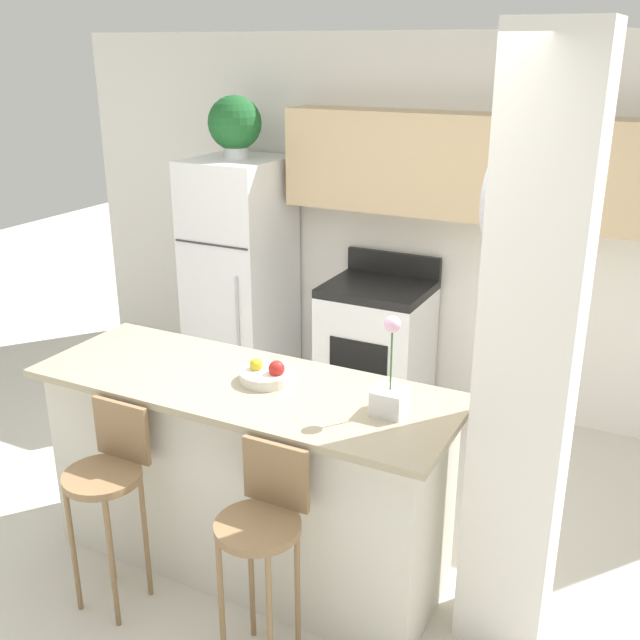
{
  "coord_description": "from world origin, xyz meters",
  "views": [
    {
      "loc": [
        1.75,
        -2.64,
        2.46
      ],
      "look_at": [
        0.0,
        0.78,
        1.04
      ],
      "focal_mm": 42.0,
      "sensor_mm": 36.0,
      "label": 1
    }
  ],
  "objects_px": {
    "bar_stool_left": "(109,478)",
    "potted_plant_on_fridge": "(235,124)",
    "stove_range": "(376,345)",
    "bar_stool_right": "(263,528)",
    "fruit_bowl": "(267,374)",
    "refrigerator": "(241,274)",
    "orchid_vase": "(390,390)"
  },
  "relations": [
    {
      "from": "bar_stool_left",
      "to": "orchid_vase",
      "type": "bearing_deg",
      "value": 25.24
    },
    {
      "from": "refrigerator",
      "to": "bar_stool_left",
      "type": "distance_m",
      "value": 2.5
    },
    {
      "from": "stove_range",
      "to": "fruit_bowl",
      "type": "height_order",
      "value": "fruit_bowl"
    },
    {
      "from": "bar_stool_right",
      "to": "potted_plant_on_fridge",
      "type": "distance_m",
      "value": 3.13
    },
    {
      "from": "bar_stool_right",
      "to": "fruit_bowl",
      "type": "relative_size",
      "value": 3.92
    },
    {
      "from": "potted_plant_on_fridge",
      "to": "orchid_vase",
      "type": "bearing_deg",
      "value": -43.43
    },
    {
      "from": "orchid_vase",
      "to": "bar_stool_left",
      "type": "bearing_deg",
      "value": -154.76
    },
    {
      "from": "refrigerator",
      "to": "stove_range",
      "type": "height_order",
      "value": "refrigerator"
    },
    {
      "from": "bar_stool_left",
      "to": "bar_stool_right",
      "type": "height_order",
      "value": "same"
    },
    {
      "from": "stove_range",
      "to": "bar_stool_left",
      "type": "relative_size",
      "value": 1.1
    },
    {
      "from": "refrigerator",
      "to": "orchid_vase",
      "type": "bearing_deg",
      "value": -43.42
    },
    {
      "from": "bar_stool_left",
      "to": "bar_stool_right",
      "type": "distance_m",
      "value": 0.8
    },
    {
      "from": "stove_range",
      "to": "bar_stool_right",
      "type": "height_order",
      "value": "stove_range"
    },
    {
      "from": "refrigerator",
      "to": "fruit_bowl",
      "type": "height_order",
      "value": "refrigerator"
    },
    {
      "from": "refrigerator",
      "to": "bar_stool_right",
      "type": "height_order",
      "value": "refrigerator"
    },
    {
      "from": "orchid_vase",
      "to": "stove_range",
      "type": "bearing_deg",
      "value": 114.2
    },
    {
      "from": "orchid_vase",
      "to": "bar_stool_right",
      "type": "bearing_deg",
      "value": -121.08
    },
    {
      "from": "refrigerator",
      "to": "bar_stool_left",
      "type": "height_order",
      "value": "refrigerator"
    },
    {
      "from": "bar_stool_left",
      "to": "potted_plant_on_fridge",
      "type": "relative_size",
      "value": 2.27
    },
    {
      "from": "stove_range",
      "to": "orchid_vase",
      "type": "relative_size",
      "value": 2.46
    },
    {
      "from": "orchid_vase",
      "to": "fruit_bowl",
      "type": "xyz_separation_m",
      "value": [
        -0.62,
        0.04,
        -0.07
      ]
    },
    {
      "from": "stove_range",
      "to": "fruit_bowl",
      "type": "relative_size",
      "value": 4.31
    },
    {
      "from": "refrigerator",
      "to": "potted_plant_on_fridge",
      "type": "height_order",
      "value": "potted_plant_on_fridge"
    },
    {
      "from": "refrigerator",
      "to": "orchid_vase",
      "type": "distance_m",
      "value": 2.67
    },
    {
      "from": "stove_range",
      "to": "orchid_vase",
      "type": "height_order",
      "value": "orchid_vase"
    },
    {
      "from": "fruit_bowl",
      "to": "bar_stool_left",
      "type": "bearing_deg",
      "value": -131.25
    },
    {
      "from": "stove_range",
      "to": "bar_stool_left",
      "type": "distance_m",
      "value": 2.44
    },
    {
      "from": "fruit_bowl",
      "to": "bar_stool_right",
      "type": "bearing_deg",
      "value": -61.42
    },
    {
      "from": "orchid_vase",
      "to": "refrigerator",
      "type": "bearing_deg",
      "value": 136.58
    },
    {
      "from": "fruit_bowl",
      "to": "stove_range",
      "type": "bearing_deg",
      "value": 96.9
    },
    {
      "from": "bar_stool_right",
      "to": "fruit_bowl",
      "type": "xyz_separation_m",
      "value": [
        -0.31,
        0.56,
        0.38
      ]
    },
    {
      "from": "refrigerator",
      "to": "fruit_bowl",
      "type": "xyz_separation_m",
      "value": [
        1.31,
        -1.79,
        0.17
      ]
    }
  ]
}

